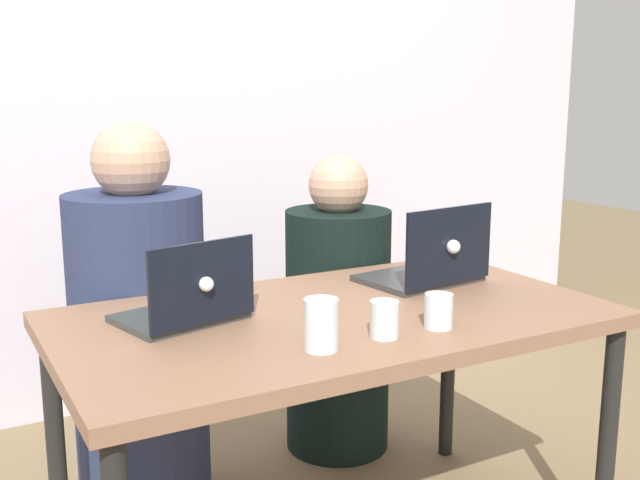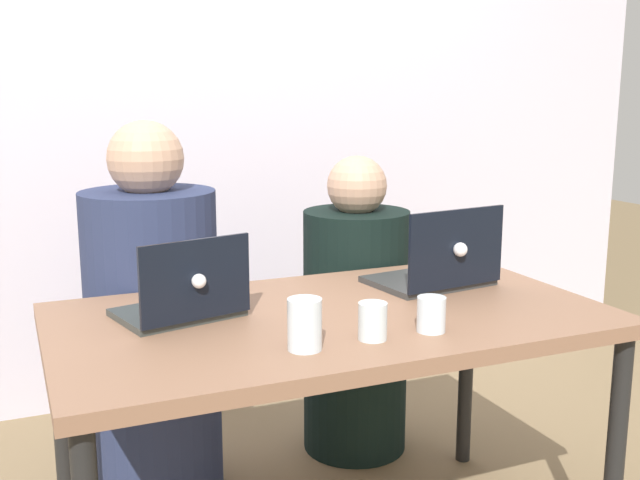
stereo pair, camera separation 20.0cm
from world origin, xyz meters
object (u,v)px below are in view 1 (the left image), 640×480
Objects in this scene: person_on_left at (139,337)px; laptop_back_right at (429,267)px; person_on_right at (338,321)px; water_glass_left at (321,328)px; water_glass_right at (438,313)px; laptop_back_left at (187,305)px; water_glass_center at (383,322)px.

person_on_left is 3.28× the size of laptop_back_right.
person_on_right reaches higher than water_glass_left.
water_glass_right is at bearing 113.44° from person_on_left.
person_on_right is 1.04m from water_glass_left.
water_glass_left is (0.19, -0.84, 0.24)m from person_on_left.
person_on_left reaches higher than laptop_back_right.
laptop_back_right reaches higher than laptop_back_left.
water_glass_center is at bearing 66.51° from person_on_right.
water_glass_center is (-0.37, -0.84, 0.29)m from person_on_right.
water_glass_left is 1.38× the size of water_glass_right.
water_glass_center is 0.16m from water_glass_right.
water_glass_center is (-0.40, -0.35, -0.01)m from laptop_back_right.
person_on_right reaches higher than laptop_back_left.
laptop_back_right is at bearing 32.04° from water_glass_left.
person_on_left reaches higher than person_on_right.
water_glass_center is (0.37, -0.33, -0.01)m from laptop_back_left.
laptop_back_right is (0.76, -0.49, 0.24)m from person_on_left.
laptop_back_left is (-0.73, -0.51, 0.30)m from person_on_right.
water_glass_right is (-0.24, -0.35, -0.02)m from laptop_back_right.
person_on_left is at bearing -40.34° from laptop_back_right.
laptop_back_left reaches higher than water_glass_right.
laptop_back_right is at bearing 138.99° from person_on_left.
laptop_back_left is at bearing 138.41° from water_glass_center.
laptop_back_left is at bearing -5.76° from laptop_back_right.
laptop_back_left is 0.49m from water_glass_center.
person_on_right is 0.96m from water_glass_center.
water_glass_left is at bearing -178.97° from water_glass_center.
person_on_right reaches higher than laptop_back_right.
water_glass_left is (-0.57, -0.36, -0.00)m from laptop_back_right.
water_glass_right is (0.16, -0.00, -0.00)m from water_glass_center.
person_on_right is 12.17× the size of water_glass_center.
person_on_right is 0.94m from laptop_back_left.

